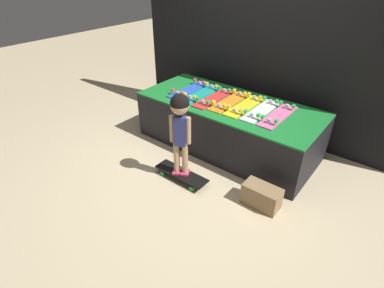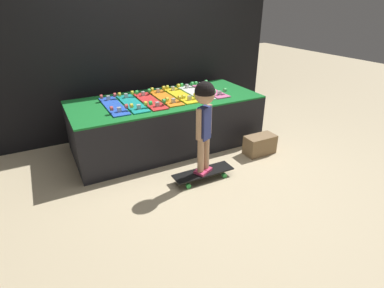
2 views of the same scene
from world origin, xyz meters
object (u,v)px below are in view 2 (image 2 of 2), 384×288
object	(u,v)px
skateboard_pink_on_rack	(210,90)
storage_box	(260,145)
skateboard_white_on_rack	(195,92)
skateboard_on_floor	(203,173)
child	(204,111)
skateboard_blue_on_rack	(114,105)
skateboard_yellow_on_rack	(181,95)
skateboard_red_on_rack	(150,100)
skateboard_teal_on_rack	(132,103)
skateboard_orange_on_rack	(165,97)

from	to	relation	value
skateboard_pink_on_rack	storage_box	bearing A→B (deg)	-71.23
skateboard_white_on_rack	skateboard_on_floor	size ratio (longest dim) A/B	1.09
skateboard_on_floor	child	distance (m)	0.71
skateboard_blue_on_rack	skateboard_yellow_on_rack	xyz separation A→B (m)	(0.88, 0.02, 0.00)
skateboard_blue_on_rack	skateboard_pink_on_rack	world-z (taller)	same
skateboard_red_on_rack	skateboard_teal_on_rack	bearing A→B (deg)	176.95
skateboard_on_floor	skateboard_blue_on_rack	bearing A→B (deg)	124.27
skateboard_red_on_rack	skateboard_orange_on_rack	bearing A→B (deg)	9.42
skateboard_yellow_on_rack	child	bearing A→B (deg)	-102.76
storage_box	skateboard_red_on_rack	bearing A→B (deg)	146.96
skateboard_blue_on_rack	skateboard_orange_on_rack	world-z (taller)	same
skateboard_red_on_rack	skateboard_yellow_on_rack	size ratio (longest dim) A/B	1.00
storage_box	skateboard_yellow_on_rack	bearing A→B (deg)	131.98
skateboard_red_on_rack	storage_box	bearing A→B (deg)	-33.04
skateboard_teal_on_rack	skateboard_red_on_rack	bearing A→B (deg)	-3.05
child	storage_box	distance (m)	1.16
skateboard_pink_on_rack	skateboard_on_floor	distance (m)	1.33
skateboard_on_floor	skateboard_red_on_rack	bearing A→B (deg)	102.98
skateboard_pink_on_rack	skateboard_yellow_on_rack	bearing A→B (deg)	-178.64
skateboard_yellow_on_rack	skateboard_pink_on_rack	distance (m)	0.44
skateboard_red_on_rack	skateboard_white_on_rack	distance (m)	0.66
skateboard_red_on_rack	skateboard_orange_on_rack	distance (m)	0.22
skateboard_yellow_on_rack	skateboard_on_floor	xyz separation A→B (m)	(-0.22, -0.98, -0.59)
skateboard_blue_on_rack	skateboard_orange_on_rack	size ratio (longest dim) A/B	1.00
child	skateboard_teal_on_rack	bearing A→B (deg)	89.44
skateboard_blue_on_rack	storage_box	xyz separation A→B (m)	(1.59, -0.77, -0.54)
skateboard_orange_on_rack	skateboard_on_floor	distance (m)	1.14
skateboard_teal_on_rack	skateboard_white_on_rack	bearing A→B (deg)	2.95
skateboard_yellow_on_rack	storage_box	distance (m)	1.19
child	storage_box	xyz separation A→B (m)	(0.93, 0.19, -0.66)
skateboard_pink_on_rack	child	size ratio (longest dim) A/B	0.74
skateboard_red_on_rack	skateboard_yellow_on_rack	world-z (taller)	same
storage_box	skateboard_on_floor	bearing A→B (deg)	-168.41
skateboard_blue_on_rack	skateboard_white_on_rack	size ratio (longest dim) A/B	1.00
skateboard_on_floor	skateboard_white_on_rack	bearing A→B (deg)	66.09
skateboard_yellow_on_rack	skateboard_white_on_rack	bearing A→B (deg)	3.80
skateboard_teal_on_rack	skateboard_orange_on_rack	size ratio (longest dim) A/B	1.00
skateboard_blue_on_rack	skateboard_white_on_rack	distance (m)	1.10
skateboard_white_on_rack	skateboard_orange_on_rack	bearing A→B (deg)	-177.33
skateboard_pink_on_rack	child	xyz separation A→B (m)	(-0.66, -0.99, 0.12)
skateboard_blue_on_rack	child	size ratio (longest dim) A/B	0.74
skateboard_blue_on_rack	skateboard_on_floor	size ratio (longest dim) A/B	1.09
skateboard_yellow_on_rack	skateboard_orange_on_rack	bearing A→B (deg)	-178.45
skateboard_blue_on_rack	storage_box	size ratio (longest dim) A/B	1.89
skateboard_red_on_rack	storage_box	world-z (taller)	skateboard_red_on_rack
skateboard_pink_on_rack	skateboard_teal_on_rack	bearing A→B (deg)	-177.86
skateboard_blue_on_rack	skateboard_pink_on_rack	bearing A→B (deg)	1.31
skateboard_pink_on_rack	skateboard_blue_on_rack	bearing A→B (deg)	-178.69
skateboard_blue_on_rack	skateboard_white_on_rack	world-z (taller)	same
child	skateboard_yellow_on_rack	bearing A→B (deg)	52.05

